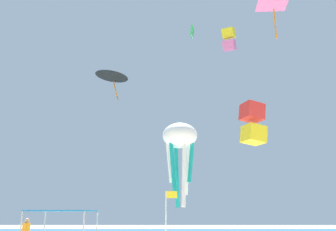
# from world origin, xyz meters

# --- Properties ---
(canopy_tent) EXTENTS (3.06, 3.33, 2.31)m
(canopy_tent) POSITION_xyz_m (-5.34, 3.76, 2.20)
(canopy_tent) COLOR #B2B2B7
(canopy_tent) RESTS_ON ground
(banner_flag) EXTENTS (0.61, 0.06, 3.25)m
(banner_flag) POSITION_xyz_m (0.16, 2.94, 1.99)
(banner_flag) COLOR silver
(banner_flag) RESTS_ON ground
(kite_box_red) EXTENTS (1.79, 1.71, 2.88)m
(kite_box_red) POSITION_xyz_m (5.97, 7.54, 8.07)
(kite_box_red) COLOR red
(kite_octopus_white) EXTENTS (3.35, 3.35, 6.60)m
(kite_octopus_white) POSITION_xyz_m (1.15, 11.93, 7.83)
(kite_octopus_white) COLOR white
(kite_parafoil_green) EXTENTS (0.71, 3.57, 2.17)m
(kite_parafoil_green) POSITION_xyz_m (3.12, 22.13, 23.24)
(kite_parafoil_green) COLOR green
(kite_delta_black) EXTENTS (4.83, 4.78, 3.73)m
(kite_delta_black) POSITION_xyz_m (-7.20, 27.19, 19.98)
(kite_delta_black) COLOR black
(kite_diamond_pink) EXTENTS (2.91, 2.90, 3.90)m
(kite_diamond_pink) POSITION_xyz_m (9.63, 11.77, 20.31)
(kite_diamond_pink) COLOR pink
(kite_box_yellow) EXTENTS (2.05, 2.20, 3.39)m
(kite_box_yellow) POSITION_xyz_m (7.99, 24.44, 23.56)
(kite_box_yellow) COLOR yellow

